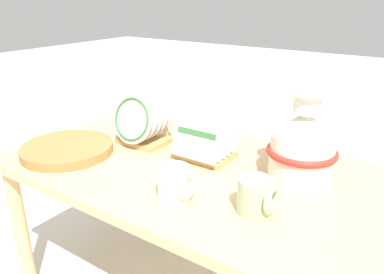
{
  "coord_description": "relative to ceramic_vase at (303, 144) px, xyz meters",
  "views": [
    {
      "loc": [
        0.69,
        -1.01,
        1.16
      ],
      "look_at": [
        0.0,
        0.0,
        0.69
      ],
      "focal_mm": 35.0,
      "sensor_mm": 36.0,
      "label": 1
    }
  ],
  "objects": [
    {
      "name": "display_table",
      "position": [
        -0.35,
        -0.12,
        -0.19
      ],
      "size": [
        1.32,
        0.78,
        0.58
      ],
      "color": "tan",
      "rests_on": "ground_plane"
    },
    {
      "name": "ceramic_vase",
      "position": [
        0.0,
        0.0,
        0.0
      ],
      "size": [
        0.23,
        0.23,
        0.31
      ],
      "color": "white",
      "rests_on": "display_table"
    },
    {
      "name": "dish_rack_round_plates",
      "position": [
        -0.64,
        -0.05,
        -0.03
      ],
      "size": [
        0.2,
        0.2,
        0.22
      ],
      "color": "tan",
      "rests_on": "display_table"
    },
    {
      "name": "dish_rack_square_plates",
      "position": [
        -0.35,
        -0.03,
        -0.04
      ],
      "size": [
        0.19,
        0.19,
        0.21
      ],
      "color": "tan",
      "rests_on": "display_table"
    },
    {
      "name": "wicker_charger_stack",
      "position": [
        -0.81,
        -0.3,
        -0.11
      ],
      "size": [
        0.35,
        0.35,
        0.04
      ],
      "color": "olive",
      "rests_on": "display_table"
    },
    {
      "name": "mug_sage_glaze",
      "position": [
        -0.03,
        -0.27,
        -0.07
      ],
      "size": [
        0.11,
        0.1,
        0.1
      ],
      "color": "#9EB28E",
      "rests_on": "display_table"
    },
    {
      "name": "mug_cream_glaze",
      "position": [
        -0.26,
        -0.34,
        -0.07
      ],
      "size": [
        0.11,
        0.1,
        0.1
      ],
      "color": "silver",
      "rests_on": "display_table"
    }
  ]
}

